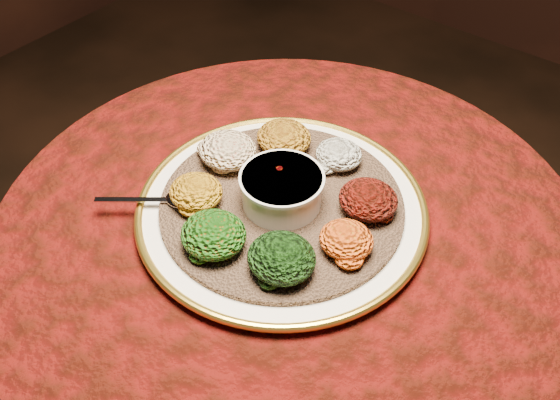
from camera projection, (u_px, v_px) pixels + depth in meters
The scene contains 13 objects.
table at pixel (288, 289), 1.13m from camera, with size 0.96×0.96×0.73m.
platter at pixel (282, 209), 1.00m from camera, with size 0.55×0.55×0.02m.
injera at pixel (282, 205), 1.00m from camera, with size 0.39×0.39×0.01m, color brown.
stew_bowl at pixel (282, 188), 0.97m from camera, with size 0.13×0.13×0.06m.
spoon at pixel (171, 200), 0.99m from camera, with size 0.13×0.10×0.01m.
portion_ayib at pixel (339, 154), 1.05m from camera, with size 0.08×0.08×0.04m, color beige.
portion_kitfo at pixel (368, 199), 0.97m from camera, with size 0.09×0.09×0.04m, color black.
portion_tikil at pixel (346, 240), 0.91m from camera, with size 0.08×0.08×0.04m, color #BB7B0F.
portion_gomen at pixel (282, 258), 0.88m from camera, with size 0.10×0.10×0.05m, color black.
portion_mixveg at pixel (214, 235), 0.91m from camera, with size 0.10×0.09×0.05m, color #913809.
portion_kik at pixel (196, 192), 0.98m from camera, with size 0.09×0.08×0.04m, color #C28311.
portion_timatim at pixel (228, 150), 1.05m from camera, with size 0.10×0.09×0.05m, color maroon.
portion_shiro at pixel (284, 138), 1.07m from camera, with size 0.10×0.09×0.05m, color #A16C13.
Camera 1 is at (0.41, -0.55, 1.46)m, focal length 40.00 mm.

